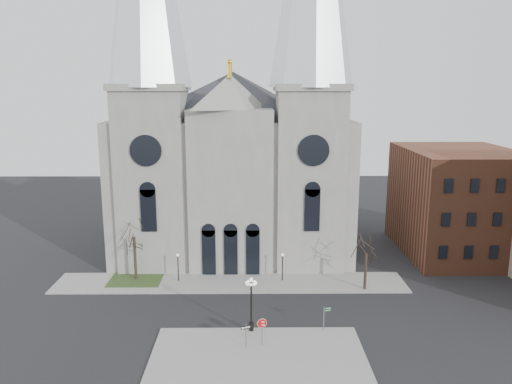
{
  "coord_description": "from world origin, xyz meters",
  "views": [
    {
      "loc": [
        2.49,
        -42.71,
        22.25
      ],
      "look_at": [
        2.92,
        8.0,
        11.35
      ],
      "focal_mm": 35.0,
      "sensor_mm": 36.0,
      "label": 1
    }
  ],
  "objects_px": {
    "globe_lamp": "(251,298)",
    "stop_sign": "(262,326)",
    "street_name_sign": "(325,316)",
    "one_way_sign": "(246,332)"
  },
  "relations": [
    {
      "from": "one_way_sign",
      "to": "street_name_sign",
      "type": "distance_m",
      "value": 7.81
    },
    {
      "from": "globe_lamp",
      "to": "street_name_sign",
      "type": "distance_m",
      "value": 7.01
    },
    {
      "from": "stop_sign",
      "to": "one_way_sign",
      "type": "height_order",
      "value": "stop_sign"
    },
    {
      "from": "globe_lamp",
      "to": "street_name_sign",
      "type": "bearing_deg",
      "value": 0.22
    },
    {
      "from": "stop_sign",
      "to": "street_name_sign",
      "type": "relative_size",
      "value": 1.09
    },
    {
      "from": "globe_lamp",
      "to": "street_name_sign",
      "type": "relative_size",
      "value": 2.26
    },
    {
      "from": "stop_sign",
      "to": "globe_lamp",
      "type": "height_order",
      "value": "globe_lamp"
    },
    {
      "from": "one_way_sign",
      "to": "street_name_sign",
      "type": "bearing_deg",
      "value": 1.51
    },
    {
      "from": "globe_lamp",
      "to": "stop_sign",
      "type": "bearing_deg",
      "value": -70.21
    },
    {
      "from": "one_way_sign",
      "to": "street_name_sign",
      "type": "relative_size",
      "value": 0.93
    }
  ]
}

